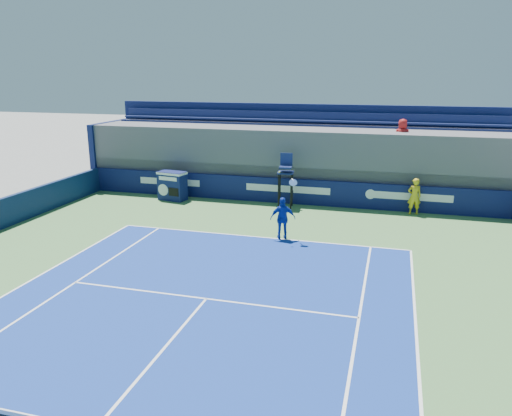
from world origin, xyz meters
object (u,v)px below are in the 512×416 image
(match_clock, at_px, (172,185))
(tennis_player, at_px, (283,218))
(ball_person, at_px, (414,196))
(umpire_chair, at_px, (286,175))

(match_clock, relative_size, tennis_player, 0.55)
(tennis_player, bearing_deg, ball_person, 44.94)
(match_clock, xyz_separation_m, umpire_chair, (5.55, 0.13, 0.79))
(ball_person, bearing_deg, tennis_player, 33.19)
(match_clock, xyz_separation_m, tennis_player, (6.41, -4.31, 0.07))
(ball_person, bearing_deg, match_clock, -9.45)
(ball_person, relative_size, umpire_chair, 0.65)
(ball_person, distance_m, match_clock, 11.19)
(ball_person, distance_m, umpire_chair, 5.68)
(ball_person, bearing_deg, umpire_chair, -8.54)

